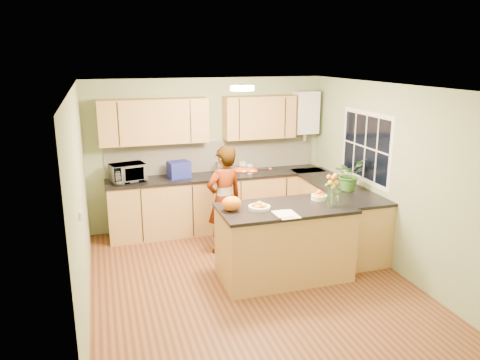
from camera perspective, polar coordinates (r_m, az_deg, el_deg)
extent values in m
plane|color=#552D18|center=(6.29, 1.08, -12.05)|extent=(4.50, 4.50, 0.00)
cube|color=silver|center=(5.61, 1.21, 11.33)|extent=(4.00, 4.50, 0.02)
cube|color=#9DAD7C|center=(7.93, -3.93, 3.28)|extent=(4.00, 0.02, 2.50)
cube|color=#9DAD7C|center=(3.88, 11.68, -9.85)|extent=(4.00, 0.02, 2.50)
cube|color=#9DAD7C|center=(5.56, -18.87, -2.65)|extent=(0.02, 4.50, 2.50)
cube|color=#9DAD7C|center=(6.70, 17.62, 0.40)|extent=(0.02, 4.50, 2.50)
cube|color=#A58242|center=(7.88, -2.62, -2.81)|extent=(3.60, 0.60, 0.90)
cube|color=black|center=(7.74, -2.64, 0.49)|extent=(3.64, 0.62, 0.04)
cube|color=#A58242|center=(7.47, 11.57, -4.13)|extent=(0.60, 2.20, 0.90)
cube|color=black|center=(7.32, 11.69, -0.66)|extent=(0.62, 2.24, 0.04)
cube|color=#EFE8CF|center=(7.95, -3.19, 2.95)|extent=(3.60, 0.02, 0.52)
cube|color=#A58242|center=(7.51, -10.46, 7.05)|extent=(1.70, 0.34, 0.70)
cube|color=#A58242|center=(7.90, 2.34, 7.67)|extent=(1.20, 0.34, 0.70)
cube|color=white|center=(8.23, 7.98, 8.18)|extent=(0.40, 0.30, 0.72)
cylinder|color=silver|center=(8.28, 7.88, 5.44)|extent=(0.06, 0.06, 0.20)
cube|color=white|center=(7.12, 15.07, 3.91)|extent=(0.01, 1.30, 1.05)
cube|color=black|center=(7.12, 15.04, 3.90)|extent=(0.01, 1.18, 0.92)
cube|color=white|center=(4.97, -18.90, -4.11)|extent=(0.02, 0.09, 0.09)
cylinder|color=#FFEABF|center=(5.90, 0.28, 11.13)|extent=(0.30, 0.30, 0.06)
cylinder|color=white|center=(5.89, 0.28, 11.42)|extent=(0.10, 0.10, 0.02)
cube|color=#A58242|center=(6.20, 5.40, -7.74)|extent=(1.67, 0.83, 0.94)
cube|color=black|center=(6.03, 5.52, -3.44)|extent=(1.71, 0.88, 0.04)
cylinder|color=beige|center=(5.89, 2.38, -3.38)|extent=(0.28, 0.28, 0.04)
cylinder|color=beige|center=(6.36, 9.60, -2.09)|extent=(0.21, 0.21, 0.06)
cylinder|color=silver|center=(6.08, 11.43, -2.25)|extent=(0.10, 0.10, 0.21)
ellipsoid|color=orange|center=(5.81, -1.04, -2.88)|extent=(0.28, 0.24, 0.19)
cube|color=white|center=(5.72, 5.74, -4.18)|extent=(0.24, 0.33, 0.01)
imported|color=#E6AA8C|center=(6.83, -1.92, -2.47)|extent=(0.68, 0.56, 1.62)
imported|color=white|center=(7.49, -13.51, 0.87)|extent=(0.58, 0.46, 0.28)
cube|color=navy|center=(7.58, -7.46, 1.27)|extent=(0.38, 0.31, 0.27)
cylinder|color=silver|center=(7.69, -2.39, 1.46)|extent=(0.17, 0.17, 0.24)
sphere|color=black|center=(7.65, -2.40, 2.64)|extent=(0.09, 0.09, 0.09)
cylinder|color=beige|center=(7.88, 0.33, 1.60)|extent=(0.12, 0.12, 0.18)
cylinder|color=white|center=(7.81, 1.22, 1.38)|extent=(0.13, 0.13, 0.16)
imported|color=#376B23|center=(6.99, 13.15, 0.68)|extent=(0.53, 0.50, 0.47)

